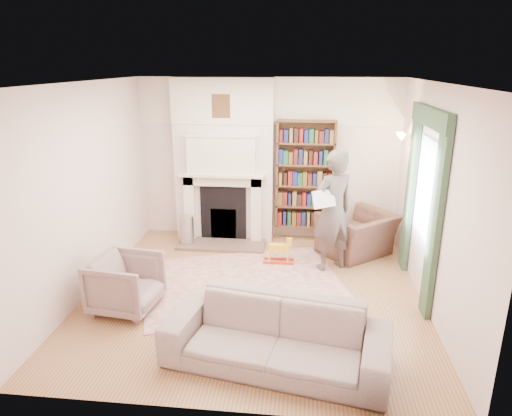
# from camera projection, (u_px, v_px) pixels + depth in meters

# --- Properties ---
(floor) EXTENTS (4.50, 4.50, 0.00)m
(floor) POSITION_uv_depth(u_px,v_px,m) (254.00, 293.00, 6.28)
(floor) COLOR brown
(floor) RESTS_ON ground
(ceiling) EXTENTS (4.50, 4.50, 0.00)m
(ceiling) POSITION_uv_depth(u_px,v_px,m) (254.00, 83.00, 5.43)
(ceiling) COLOR white
(ceiling) RESTS_ON wall_back
(wall_back) EXTENTS (4.50, 0.00, 4.50)m
(wall_back) POSITION_uv_depth(u_px,v_px,m) (268.00, 160.00, 7.98)
(wall_back) COLOR white
(wall_back) RESTS_ON floor
(wall_front) EXTENTS (4.50, 0.00, 4.50)m
(wall_front) POSITION_uv_depth(u_px,v_px,m) (223.00, 272.00, 3.72)
(wall_front) COLOR white
(wall_front) RESTS_ON floor
(wall_left) EXTENTS (0.00, 4.50, 4.50)m
(wall_left) POSITION_uv_depth(u_px,v_px,m) (87.00, 190.00, 6.08)
(wall_left) COLOR white
(wall_left) RESTS_ON floor
(wall_right) EXTENTS (0.00, 4.50, 4.50)m
(wall_right) POSITION_uv_depth(u_px,v_px,m) (435.00, 201.00, 5.62)
(wall_right) COLOR white
(wall_right) RESTS_ON floor
(fireplace) EXTENTS (1.70, 0.58, 2.80)m
(fireplace) POSITION_uv_depth(u_px,v_px,m) (224.00, 162.00, 7.87)
(fireplace) COLOR white
(fireplace) RESTS_ON floor
(bookcase) EXTENTS (1.00, 0.24, 1.85)m
(bookcase) POSITION_uv_depth(u_px,v_px,m) (305.00, 175.00, 7.86)
(bookcase) COLOR brown
(bookcase) RESTS_ON floor
(window) EXTENTS (0.02, 0.90, 1.30)m
(window) POSITION_uv_depth(u_px,v_px,m) (426.00, 188.00, 5.99)
(window) COLOR silver
(window) RESTS_ON wall_right
(curtain_left) EXTENTS (0.07, 0.32, 2.40)m
(curtain_left) POSITION_uv_depth(u_px,v_px,m) (435.00, 224.00, 5.41)
(curtain_left) COLOR #2C442E
(curtain_left) RESTS_ON floor
(curtain_right) EXTENTS (0.07, 0.32, 2.40)m
(curtain_right) POSITION_uv_depth(u_px,v_px,m) (410.00, 192.00, 6.73)
(curtain_right) COLOR #2C442E
(curtain_right) RESTS_ON floor
(pelmet) EXTENTS (0.09, 1.70, 0.24)m
(pelmet) POSITION_uv_depth(u_px,v_px,m) (431.00, 117.00, 5.71)
(pelmet) COLOR #2C442E
(pelmet) RESTS_ON wall_right
(wall_sconce) EXTENTS (0.20, 0.24, 0.24)m
(wall_sconce) POSITION_uv_depth(u_px,v_px,m) (398.00, 140.00, 6.91)
(wall_sconce) COLOR gold
(wall_sconce) RESTS_ON wall_right
(rug) EXTENTS (3.29, 2.89, 0.01)m
(rug) POSITION_uv_depth(u_px,v_px,m) (243.00, 283.00, 6.56)
(rug) COLOR beige
(rug) RESTS_ON floor
(armchair_reading) EXTENTS (1.43, 1.41, 0.70)m
(armchair_reading) POSITION_uv_depth(u_px,v_px,m) (357.00, 234.00, 7.45)
(armchair_reading) COLOR #472A26
(armchair_reading) RESTS_ON floor
(armchair_left) EXTENTS (0.88, 0.86, 0.72)m
(armchair_left) POSITION_uv_depth(u_px,v_px,m) (126.00, 284.00, 5.77)
(armchair_left) COLOR #A69689
(armchair_left) RESTS_ON floor
(sofa) EXTENTS (2.43, 1.31, 0.67)m
(sofa) POSITION_uv_depth(u_px,v_px,m) (276.00, 336.00, 4.71)
(sofa) COLOR #C1B39F
(sofa) RESTS_ON floor
(man_reading) EXTENTS (0.81, 0.74, 1.85)m
(man_reading) POSITION_uv_depth(u_px,v_px,m) (333.00, 211.00, 6.76)
(man_reading) COLOR #524741
(man_reading) RESTS_ON floor
(newspaper) EXTENTS (0.36, 0.28, 0.25)m
(newspaper) POSITION_uv_depth(u_px,v_px,m) (324.00, 199.00, 6.51)
(newspaper) COLOR white
(newspaper) RESTS_ON man_reading
(coffee_table) EXTENTS (0.81, 0.66, 0.45)m
(coffee_table) POSITION_uv_depth(u_px,v_px,m) (324.00, 331.00, 4.99)
(coffee_table) COLOR #2F2210
(coffee_table) RESTS_ON floor
(paraffin_heater) EXTENTS (0.26, 0.26, 0.55)m
(paraffin_heater) POSITION_uv_depth(u_px,v_px,m) (187.00, 231.00, 7.81)
(paraffin_heater) COLOR #ABAEB3
(paraffin_heater) RESTS_ON floor
(rocking_horse) EXTENTS (0.48, 0.20, 0.42)m
(rocking_horse) POSITION_uv_depth(u_px,v_px,m) (279.00, 250.00, 7.16)
(rocking_horse) COLOR yellow
(rocking_horse) RESTS_ON rug
(board_game) EXTENTS (0.34, 0.34, 0.03)m
(board_game) POSITION_uv_depth(u_px,v_px,m) (226.00, 287.00, 6.38)
(board_game) COLOR #DDC74E
(board_game) RESTS_ON rug
(game_box_lid) EXTENTS (0.38, 0.32, 0.05)m
(game_box_lid) POSITION_uv_depth(u_px,v_px,m) (220.00, 297.00, 6.10)
(game_box_lid) COLOR #B52314
(game_box_lid) RESTS_ON rug
(comic_annuals) EXTENTS (0.44, 0.59, 0.02)m
(comic_annuals) POSITION_uv_depth(u_px,v_px,m) (267.00, 311.00, 5.79)
(comic_annuals) COLOR red
(comic_annuals) RESTS_ON rug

